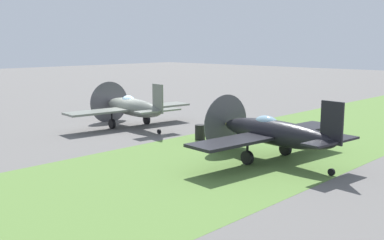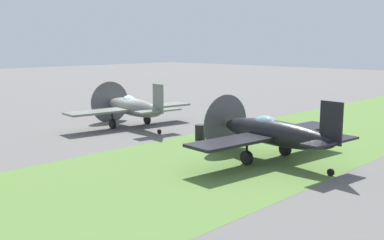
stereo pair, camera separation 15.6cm
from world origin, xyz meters
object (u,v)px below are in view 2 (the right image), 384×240
at_px(airplane_lead, 132,107).
at_px(ground_crew_chief, 113,102).
at_px(airplane_wingman, 273,133).
at_px(fuel_drum, 200,132).

xyz_separation_m(airplane_lead, ground_crew_chief, (2.88, 6.19, -0.47)).
relative_size(airplane_wingman, fuel_drum, 10.57).
bearing_deg(airplane_wingman, fuel_drum, 83.73).
height_order(airplane_lead, ground_crew_chief, airplane_lead).
xyz_separation_m(airplane_wingman, ground_crew_chief, (4.09, 18.40, -0.50)).
relative_size(ground_crew_chief, fuel_drum, 1.92).
height_order(airplane_wingman, fuel_drum, airplane_wingman).
bearing_deg(fuel_drum, airplane_lead, 90.79).
distance_m(airplane_wingman, fuel_drum, 6.19).
bearing_deg(airplane_wingman, airplane_lead, 90.31).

